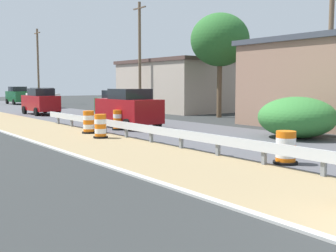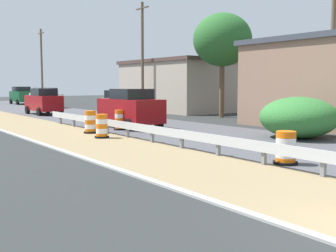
{
  "view_description": "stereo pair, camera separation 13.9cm",
  "coord_description": "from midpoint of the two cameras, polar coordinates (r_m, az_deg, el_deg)",
  "views": [
    {
      "loc": [
        -7.05,
        -2.53,
        2.41
      ],
      "look_at": [
        0.94,
        8.26,
        1.07
      ],
      "focal_mm": 44.83,
      "sensor_mm": 36.0,
      "label": 1
    },
    {
      "loc": [
        -6.94,
        -2.61,
        2.41
      ],
      "look_at": [
        0.94,
        8.26,
        1.07
      ],
      "focal_mm": 44.83,
      "sensor_mm": 36.0,
      "label": 2
    }
  ],
  "objects": [
    {
      "name": "traffic_barrel_close",
      "position": [
        13.16,
        15.41,
        -3.05
      ],
      "size": [
        0.74,
        0.74,
        1.0
      ],
      "color": "orange",
      "rests_on": "ground"
    },
    {
      "name": "car_distant_a",
      "position": [
        30.06,
        -6.72,
        2.97
      ],
      "size": [
        2.19,
        4.14,
        1.97
      ],
      "rotation": [
        0.0,
        0.0,
        -1.54
      ],
      "color": "#195128",
      "rests_on": "ground"
    },
    {
      "name": "car_trailing_far_lane",
      "position": [
        23.2,
        -5.54,
        2.4
      ],
      "size": [
        2.23,
        4.15,
        2.16
      ],
      "rotation": [
        0.0,
        0.0,
        1.6
      ],
      "color": "maroon",
      "rests_on": "ground"
    },
    {
      "name": "traffic_barrel_mid",
      "position": [
        19.0,
        -9.38,
        -0.17
      ],
      "size": [
        0.65,
        0.65,
        1.07
      ],
      "color": "orange",
      "rests_on": "ground"
    },
    {
      "name": "roadside_shop_far",
      "position": [
        38.12,
        1.14,
        5.54
      ],
      "size": [
        6.99,
        10.88,
        4.56
      ],
      "color": "#AD9E8E",
      "rests_on": "ground"
    },
    {
      "name": "car_trailing_near_lane",
      "position": [
        53.59,
        -19.79,
        3.93
      ],
      "size": [
        2.07,
        4.13,
        2.11
      ],
      "rotation": [
        0.0,
        0.0,
        -1.57
      ],
      "color": "#195128",
      "rests_on": "ground"
    },
    {
      "name": "tree_roadside",
      "position": [
        30.7,
        6.94,
        11.51
      ],
      "size": [
        4.19,
        4.19,
        7.44
      ],
      "color": "brown",
      "rests_on": "ground"
    },
    {
      "name": "utility_pole_far",
      "position": [
        53.64,
        -17.32,
        7.89
      ],
      "size": [
        0.24,
        1.8,
        9.03
      ],
      "color": "brown",
      "rests_on": "ground"
    },
    {
      "name": "car_mid_far_lane",
      "position": [
        44.98,
        -16.78,
        3.71
      ],
      "size": [
        2.17,
        4.66,
        2.03
      ],
      "rotation": [
        0.0,
        0.0,
        -1.56
      ],
      "color": "silver",
      "rests_on": "ground"
    },
    {
      "name": "bush_roadside",
      "position": [
        19.66,
        16.94,
        1.14
      ],
      "size": [
        3.47,
        3.47,
        1.85
      ],
      "primitive_type": "ellipsoid",
      "color": "#337533",
      "rests_on": "ground"
    },
    {
      "name": "traffic_barrel_farther",
      "position": [
        22.25,
        -6.98,
        0.69
      ],
      "size": [
        0.65,
        0.65,
        1.05
      ],
      "color": "orange",
      "rests_on": "ground"
    },
    {
      "name": "utility_pole_mid",
      "position": [
        35.74,
        -3.98,
        9.48
      ],
      "size": [
        0.24,
        1.8,
        9.2
      ],
      "color": "brown",
      "rests_on": "ground"
    },
    {
      "name": "traffic_barrel_far",
      "position": [
        20.93,
        -10.92,
        0.39
      ],
      "size": [
        0.67,
        0.67,
        1.11
      ],
      "color": "orange",
      "rests_on": "ground"
    },
    {
      "name": "utility_pole_near",
      "position": [
        22.01,
        21.06,
        10.68
      ],
      "size": [
        0.24,
        1.8,
        8.59
      ],
      "color": "brown",
      "rests_on": "ground"
    },
    {
      "name": "car_lead_near_lane",
      "position": [
        34.84,
        -17.04,
        3.2
      ],
      "size": [
        1.98,
        4.12,
        2.07
      ],
      "rotation": [
        0.0,
        0.0,
        1.59
      ],
      "color": "maroon",
      "rests_on": "ground"
    }
  ]
}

